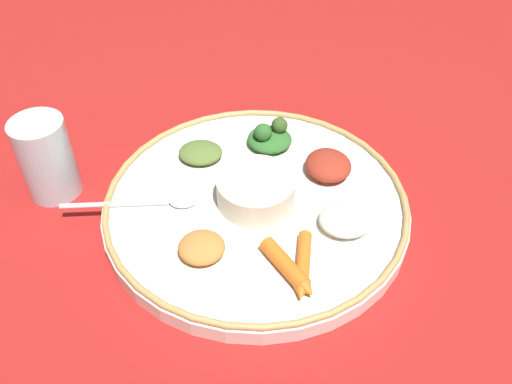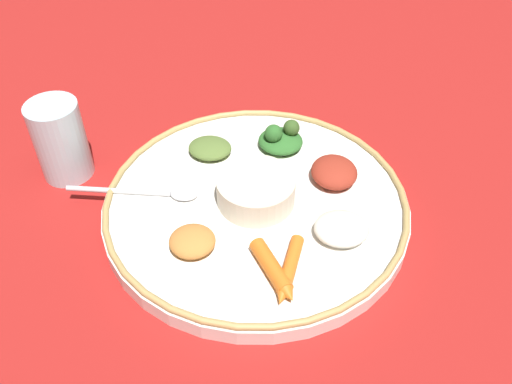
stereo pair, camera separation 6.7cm
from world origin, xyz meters
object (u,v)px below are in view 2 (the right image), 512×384
at_px(drinking_glass, 62,145).
at_px(center_bowl, 256,189).
at_px(spoon, 153,193).
at_px(greens_pile, 281,138).
at_px(carrot_outer, 289,269).
at_px(carrot_near_spoon, 273,270).

bearing_deg(drinking_glass, center_bowl, 112.58).
height_order(spoon, greens_pile, greens_pile).
bearing_deg(drinking_glass, carrot_outer, 96.28).
xyz_separation_m(carrot_outer, drinking_glass, (0.04, -0.35, 0.02)).
relative_size(center_bowl, carrot_near_spoon, 1.13).
xyz_separation_m(greens_pile, drinking_glass, (0.21, -0.20, 0.01)).
distance_m(carrot_outer, drinking_glass, 0.35).
height_order(greens_pile, carrot_near_spoon, greens_pile).
relative_size(center_bowl, spoon, 0.66).
bearing_deg(carrot_outer, center_bowl, -122.69).
height_order(carrot_outer, drinking_glass, drinking_glass).
bearing_deg(spoon, carrot_outer, 92.72).
distance_m(center_bowl, carrot_outer, 0.12).
bearing_deg(spoon, greens_pile, 160.27).
bearing_deg(carrot_near_spoon, carrot_outer, 138.63).
bearing_deg(carrot_outer, carrot_near_spoon, -41.37).
bearing_deg(center_bowl, spoon, -54.98).
relative_size(greens_pile, carrot_near_spoon, 0.92).
bearing_deg(carrot_near_spoon, center_bowl, -131.22).
bearing_deg(drinking_glass, spoon, 101.40).
xyz_separation_m(center_bowl, carrot_near_spoon, (0.08, 0.09, -0.01)).
distance_m(spoon, carrot_outer, 0.21).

